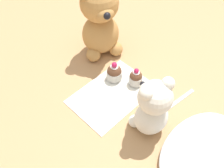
# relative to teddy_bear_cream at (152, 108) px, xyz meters

# --- Properties ---
(ground_plane) EXTENTS (4.00, 4.00, 0.00)m
(ground_plane) POSITION_rel_teddy_bear_cream_xyz_m (-0.01, -0.17, -0.10)
(ground_plane) COLOR tan
(knitted_placemat) EXTENTS (0.27, 0.19, 0.01)m
(knitted_placemat) POSITION_rel_teddy_bear_cream_xyz_m (-0.01, -0.17, -0.10)
(knitted_placemat) COLOR silver
(knitted_placemat) RESTS_ON ground_plane
(tulle_cloth) EXTENTS (0.30, 0.19, 0.04)m
(tulle_cloth) POSITION_rel_teddy_bear_cream_xyz_m (-0.04, 0.16, -0.08)
(tulle_cloth) COLOR silver
(tulle_cloth) RESTS_ON ground_plane
(teddy_bear_cream) EXTENTS (0.12, 0.12, 0.21)m
(teddy_bear_cream) POSITION_rel_teddy_bear_cream_xyz_m (0.00, 0.00, 0.00)
(teddy_bear_cream) COLOR silver
(teddy_bear_cream) RESTS_ON ground_plane
(teddy_bear_tan) EXTENTS (0.18, 0.17, 0.29)m
(teddy_bear_tan) POSITION_rel_teddy_bear_cream_xyz_m (-0.14, -0.35, 0.04)
(teddy_bear_tan) COLOR #B78447
(teddy_bear_tan) RESTS_ON ground_plane
(cupcake_near_cream_bear) EXTENTS (0.05, 0.05, 0.07)m
(cupcake_near_cream_bear) POSITION_rel_teddy_bear_cream_xyz_m (-0.10, -0.15, -0.07)
(cupcake_near_cream_bear) COLOR #B2ADA3
(cupcake_near_cream_bear) RESTS_ON knitted_placemat
(cupcake_near_tan_bear) EXTENTS (0.06, 0.06, 0.08)m
(cupcake_near_tan_bear) POSITION_rel_teddy_bear_cream_xyz_m (-0.07, -0.21, -0.07)
(cupcake_near_tan_bear) COLOR #B2ADA3
(cupcake_near_tan_bear) RESTS_ON knitted_placemat
(teaspoon) EXTENTS (0.14, 0.03, 0.01)m
(teaspoon) POSITION_rel_teddy_bear_cream_xyz_m (-0.15, 0.01, -0.10)
(teaspoon) COLOR silver
(teaspoon) RESTS_ON ground_plane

